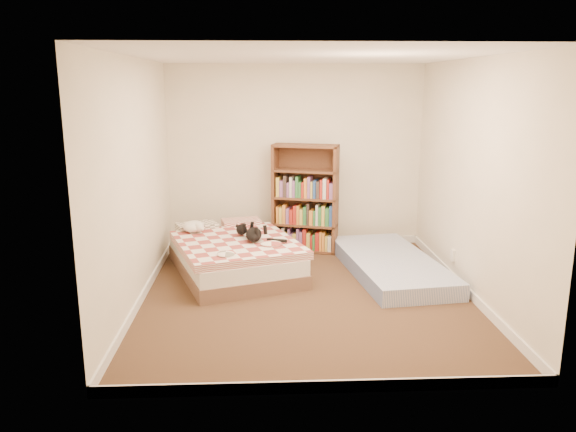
{
  "coord_description": "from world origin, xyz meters",
  "views": [
    {
      "loc": [
        -0.47,
        -5.72,
        2.23
      ],
      "look_at": [
        -0.18,
        0.3,
        0.81
      ],
      "focal_mm": 35.0,
      "sensor_mm": 36.0,
      "label": 1
    }
  ],
  "objects_px": {
    "black_cat": "(254,233)",
    "bookshelf": "(305,212)",
    "bed": "(234,254)",
    "floor_mattress": "(390,265)",
    "white_dog": "(194,227)"
  },
  "relations": [
    {
      "from": "floor_mattress",
      "to": "black_cat",
      "type": "relative_size",
      "value": 2.95
    },
    {
      "from": "bookshelf",
      "to": "floor_mattress",
      "type": "relative_size",
      "value": 0.69
    },
    {
      "from": "bed",
      "to": "floor_mattress",
      "type": "xyz_separation_m",
      "value": [
        1.89,
        -0.12,
        -0.12
      ]
    },
    {
      "from": "black_cat",
      "to": "bookshelf",
      "type": "bearing_deg",
      "value": 15.36
    },
    {
      "from": "bed",
      "to": "black_cat",
      "type": "height_order",
      "value": "black_cat"
    },
    {
      "from": "bookshelf",
      "to": "bed",
      "type": "bearing_deg",
      "value": -119.59
    },
    {
      "from": "floor_mattress",
      "to": "white_dog",
      "type": "xyz_separation_m",
      "value": [
        -2.4,
        0.4,
        0.41
      ]
    },
    {
      "from": "floor_mattress",
      "to": "black_cat",
      "type": "height_order",
      "value": "black_cat"
    },
    {
      "from": "white_dog",
      "to": "black_cat",
      "type": "bearing_deg",
      "value": -25.91
    },
    {
      "from": "floor_mattress",
      "to": "black_cat",
      "type": "xyz_separation_m",
      "value": [
        -1.65,
        0.03,
        0.41
      ]
    },
    {
      "from": "black_cat",
      "to": "white_dog",
      "type": "relative_size",
      "value": 2.42
    },
    {
      "from": "bed",
      "to": "white_dog",
      "type": "bearing_deg",
      "value": 132.86
    },
    {
      "from": "bookshelf",
      "to": "floor_mattress",
      "type": "xyz_separation_m",
      "value": [
        0.97,
        -1.01,
        -0.45
      ]
    },
    {
      "from": "bed",
      "to": "floor_mattress",
      "type": "bearing_deg",
      "value": -22.43
    },
    {
      "from": "floor_mattress",
      "to": "white_dog",
      "type": "relative_size",
      "value": 7.14
    }
  ]
}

